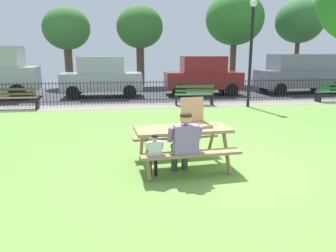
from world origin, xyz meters
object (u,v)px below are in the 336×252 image
adult_at_table (184,141)px  park_bench_left (16,99)px  picnic_table_foreground (183,137)px  park_bench_right (334,92)px  pizza_box_open (195,120)px  far_tree_midleft (66,29)px  far_tree_center (140,28)px  far_tree_midright (235,19)px  parked_car_far_right (300,73)px  pizza_slice_on_table (217,126)px  far_tree_right (299,22)px  parked_car_right (203,75)px  park_bench_center (194,95)px  parked_car_center (102,76)px  child_at_table (154,152)px  lamp_post_walkway (251,43)px

adult_at_table → park_bench_left: adult_at_table is taller
picnic_table_foreground → park_bench_right: size_ratio=1.18×
pizza_box_open → far_tree_midleft: far_tree_midleft is taller
adult_at_table → far_tree_center: (0.31, 16.14, 3.04)m
adult_at_table → far_tree_midright: far_tree_midright is taller
parked_car_far_right → far_tree_midleft: bearing=158.2°
pizza_slice_on_table → far_tree_midleft: bearing=107.8°
far_tree_midleft → far_tree_center: far_tree_center is taller
pizza_box_open → park_bench_right: size_ratio=0.36×
far_tree_right → parked_car_right: bearing=-147.6°
park_bench_center → far_tree_midright: size_ratio=0.27×
picnic_table_foreground → parked_car_center: (-2.02, 10.48, 0.41)m
park_bench_left → parked_car_right: (8.29, 3.27, 0.59)m
park_bench_right → parked_car_center: (-10.37, 3.27, 0.59)m
far_tree_midleft → far_tree_right: size_ratio=0.86×
parked_car_far_right → far_tree_right: far_tree_right is taller
child_at_table → parked_car_center: parked_car_center is taller
park_bench_right → far_tree_midleft: size_ratio=0.32×
child_at_table → park_bench_right: size_ratio=0.51×
pizza_box_open → lamp_post_walkway: lamp_post_walkway is taller
pizza_box_open → adult_at_table: 0.79m
park_bench_center → park_bench_right: bearing=-0.0°
pizza_slice_on_table → park_bench_right: park_bench_right is taller
pizza_slice_on_table → far_tree_midleft: 16.61m
lamp_post_walkway → far_tree_midright: (2.58, 9.15, 1.82)m
child_at_table → park_bench_right: park_bench_right is taller
park_bench_left → far_tree_right: bearing=27.2°
pizza_slice_on_table → park_bench_left: park_bench_left is taller
far_tree_midleft → far_tree_center: bearing=-0.0°
child_at_table → far_tree_right: far_tree_right is taller
park_bench_left → parked_car_right: bearing=21.5°
parked_car_right → far_tree_midleft: far_tree_midleft is taller
pizza_slice_on_table → far_tree_center: 15.86m
far_tree_midright → far_tree_center: bearing=-180.0°
park_bench_left → far_tree_right: far_tree_right is taller
far_tree_midleft → lamp_post_walkway: bearing=-47.7°
parked_car_center → parked_car_right: 5.15m
park_bench_left → far_tree_center: far_tree_center is taller
far_tree_midright → far_tree_right: (4.67, 0.00, -0.10)m
picnic_table_foreground → park_bench_left: 8.86m
park_bench_right → lamp_post_walkway: bearing=-170.5°
child_at_table → park_bench_left: size_ratio=0.52×
picnic_table_foreground → far_tree_midright: bearing=67.2°
pizza_box_open → pizza_slice_on_table: (0.41, -0.11, -0.09)m
parked_car_right → lamp_post_walkway: bearing=-77.7°
lamp_post_walkway → far_tree_center: size_ratio=0.81×
adult_at_table → pizza_box_open: bearing=62.1°
parked_car_far_right → far_tree_midleft: (-12.88, 5.16, 2.48)m
far_tree_midleft → far_tree_midright: size_ratio=0.81×
parked_car_far_right → far_tree_midright: size_ratio=0.76×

